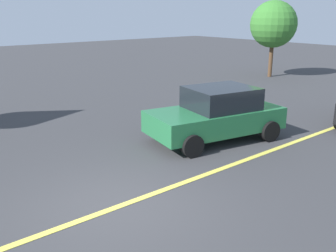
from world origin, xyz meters
The scene contains 4 objects.
ground_plane centered at (0.00, 0.00, 0.00)m, with size 80.00×80.00×0.00m, color #38383A.
lane_marking_centre centered at (3.00, 0.00, 0.01)m, with size 28.00×0.16×0.01m, color #E0D14C.
car_green_mid_road centered at (4.69, 1.73, 0.82)m, with size 4.36×2.70×1.63m.
tree_left_verge centered at (15.84, 7.90, 3.07)m, with size 2.72×2.72×4.44m.
Camera 1 is at (-3.60, -6.02, 3.82)m, focal length 40.84 mm.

